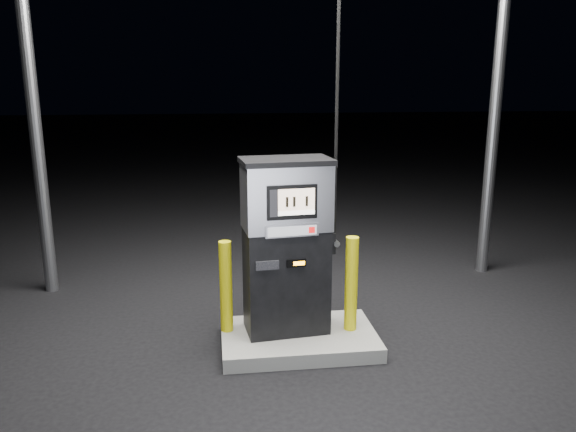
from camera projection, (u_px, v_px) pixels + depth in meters
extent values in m
plane|color=black|center=(299.00, 345.00, 5.88)|extent=(80.00, 80.00, 0.00)
cube|color=slate|center=(299.00, 339.00, 5.86)|extent=(1.60, 1.00, 0.15)
cylinder|color=gray|center=(34.00, 118.00, 6.89)|extent=(0.16, 0.16, 4.50)
cylinder|color=gray|center=(495.00, 114.00, 7.65)|extent=(0.16, 0.16, 4.50)
cube|color=black|center=(286.00, 280.00, 5.80)|extent=(0.88, 0.57, 1.10)
cube|color=#ACACB3|center=(286.00, 196.00, 5.59)|extent=(0.90, 0.58, 0.66)
cube|color=black|center=(286.00, 161.00, 5.50)|extent=(0.94, 0.62, 0.05)
cube|color=black|center=(292.00, 202.00, 5.34)|extent=(0.49, 0.08, 0.33)
cube|color=beige|center=(297.00, 200.00, 5.33)|extent=(0.36, 0.04, 0.21)
cube|color=white|center=(296.00, 213.00, 5.36)|extent=(0.36, 0.04, 0.04)
cube|color=#ACACB3|center=(292.00, 231.00, 5.41)|extent=(0.53, 0.08, 0.12)
cube|color=#989A9F|center=(292.00, 231.00, 5.40)|extent=(0.48, 0.05, 0.09)
cube|color=red|center=(312.00, 230.00, 5.44)|extent=(0.06, 0.01, 0.06)
cube|color=black|center=(296.00, 263.00, 5.50)|extent=(0.19, 0.04, 0.08)
cube|color=#FF9B0C|center=(299.00, 263.00, 5.50)|extent=(0.11, 0.01, 0.04)
cube|color=black|center=(267.00, 265.00, 5.44)|extent=(0.23, 0.04, 0.09)
cube|color=black|center=(329.00, 242.00, 5.81)|extent=(0.10, 0.17, 0.22)
cylinder|color=gray|center=(334.00, 242.00, 5.82)|extent=(0.08, 0.20, 0.06)
cylinder|color=black|center=(337.00, 98.00, 5.42)|extent=(0.03, 0.03, 2.73)
cylinder|color=yellow|center=(226.00, 287.00, 5.78)|extent=(0.14, 0.14, 0.97)
cylinder|color=yellow|center=(351.00, 284.00, 5.81)|extent=(0.17, 0.17, 1.01)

